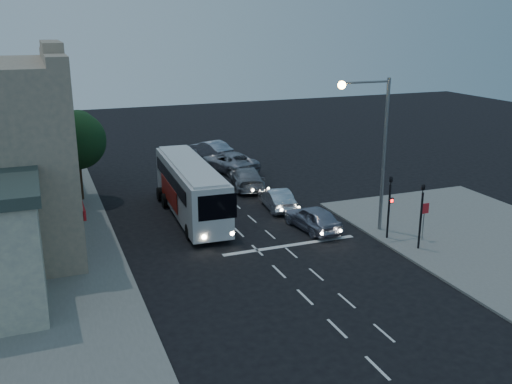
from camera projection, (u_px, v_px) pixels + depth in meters
name	position (u px, v px, depth m)	size (l,w,h in m)	color
ground	(271.00, 264.00, 29.67)	(120.00, 120.00, 0.00)	black
sidewalk_far	(5.00, 243.00, 32.28)	(12.00, 50.00, 0.12)	slate
road_markings	(270.00, 239.00, 33.07)	(8.00, 30.55, 0.01)	silver
tour_bus	(191.00, 188.00, 36.50)	(2.87, 11.62, 3.54)	silver
car_suv	(313.00, 218.00, 34.35)	(1.79, 4.44, 1.51)	#9798AC
car_sedan_a	(277.00, 198.00, 38.36)	(1.48, 4.23, 1.39)	silver
car_sedan_b	(247.00, 178.00, 43.10)	(2.19, 5.38, 1.56)	gray
car_sedan_c	(229.00, 161.00, 48.02)	(2.73, 5.93, 1.65)	gray
car_extra	(211.00, 149.00, 52.60)	(1.74, 5.00, 1.65)	#A3A4B2
traffic_signal_main	(390.00, 200.00, 32.32)	(0.25, 0.35, 4.10)	black
traffic_signal_side	(422.00, 209.00, 30.80)	(0.18, 0.15, 4.10)	black
regulatory_sign	(424.00, 215.00, 32.24)	(0.45, 0.12, 2.20)	slate
streetlight	(376.00, 138.00, 32.55)	(3.32, 0.44, 9.00)	slate
street_tree	(76.00, 138.00, 38.94)	(4.00, 4.00, 6.20)	black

